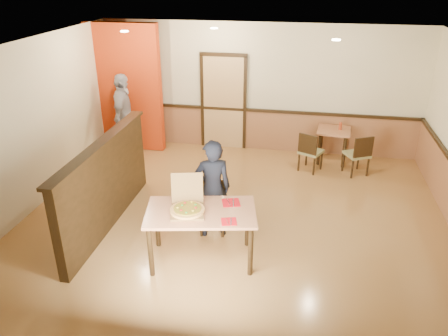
# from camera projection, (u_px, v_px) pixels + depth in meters

# --- Properties ---
(floor) EXTENTS (7.00, 7.00, 0.00)m
(floor) POSITION_uv_depth(u_px,v_px,m) (233.00, 229.00, 7.03)
(floor) COLOR #A47640
(floor) RESTS_ON ground
(ceiling) EXTENTS (7.00, 7.00, 0.00)m
(ceiling) POSITION_uv_depth(u_px,v_px,m) (234.00, 52.00, 5.84)
(ceiling) COLOR black
(ceiling) RESTS_ON wall_back
(wall_back) EXTENTS (7.00, 0.00, 7.00)m
(wall_back) POSITION_uv_depth(u_px,v_px,m) (260.00, 89.00, 9.55)
(wall_back) COLOR beige
(wall_back) RESTS_ON floor
(wall_left) EXTENTS (0.00, 7.00, 7.00)m
(wall_left) POSITION_uv_depth(u_px,v_px,m) (19.00, 134.00, 7.02)
(wall_left) COLOR beige
(wall_left) RESTS_ON floor
(wainscot_back) EXTENTS (7.00, 0.04, 0.90)m
(wainscot_back) POSITION_uv_depth(u_px,v_px,m) (258.00, 130.00, 9.93)
(wainscot_back) COLOR #96613C
(wainscot_back) RESTS_ON floor
(chair_rail_back) EXTENTS (7.00, 0.06, 0.06)m
(chair_rail_back) POSITION_uv_depth(u_px,v_px,m) (259.00, 110.00, 9.71)
(chair_rail_back) COLOR black
(chair_rail_back) RESTS_ON wall_back
(back_door) EXTENTS (0.90, 0.06, 2.10)m
(back_door) POSITION_uv_depth(u_px,v_px,m) (224.00, 103.00, 9.80)
(back_door) COLOR tan
(back_door) RESTS_ON wall_back
(booth_partition) EXTENTS (0.20, 3.10, 1.44)m
(booth_partition) POSITION_uv_depth(u_px,v_px,m) (106.00, 184.00, 6.87)
(booth_partition) COLOR black
(booth_partition) RESTS_ON floor
(red_accent_panel) EXTENTS (1.60, 0.20, 2.78)m
(red_accent_panel) POSITION_uv_depth(u_px,v_px,m) (126.00, 88.00, 9.59)
(red_accent_panel) COLOR #B7320D
(red_accent_panel) RESTS_ON floor
(spot_a) EXTENTS (0.14, 0.14, 0.02)m
(spot_a) POSITION_uv_depth(u_px,v_px,m) (124.00, 31.00, 7.83)
(spot_a) COLOR #FFE4B2
(spot_a) RESTS_ON ceiling
(spot_b) EXTENTS (0.14, 0.14, 0.02)m
(spot_b) POSITION_uv_depth(u_px,v_px,m) (214.00, 28.00, 8.21)
(spot_b) COLOR #FFE4B2
(spot_b) RESTS_ON ceiling
(spot_c) EXTENTS (0.14, 0.14, 0.02)m
(spot_c) POSITION_uv_depth(u_px,v_px,m) (336.00, 40.00, 6.95)
(spot_c) COLOR #FFE4B2
(spot_c) RESTS_ON ceiling
(main_table) EXTENTS (1.64, 1.13, 0.80)m
(main_table) POSITION_uv_depth(u_px,v_px,m) (201.00, 218.00, 6.03)
(main_table) COLOR #BF7B50
(main_table) RESTS_ON floor
(diner_chair) EXTENTS (0.45, 0.45, 0.82)m
(diner_chair) POSITION_uv_depth(u_px,v_px,m) (213.00, 204.00, 6.86)
(diner_chair) COLOR olive
(diner_chair) RESTS_ON floor
(side_chair_left) EXTENTS (0.55, 0.55, 0.83)m
(side_chair_left) POSITION_uv_depth(u_px,v_px,m) (310.00, 151.00, 8.82)
(side_chair_left) COLOR olive
(side_chair_left) RESTS_ON floor
(side_chair_right) EXTENTS (0.57, 0.57, 0.86)m
(side_chair_right) POSITION_uv_depth(u_px,v_px,m) (359.00, 153.00, 8.65)
(side_chair_right) COLOR olive
(side_chair_right) RESTS_ON floor
(side_table) EXTENTS (0.73, 0.73, 0.72)m
(side_table) POSITION_uv_depth(u_px,v_px,m) (333.00, 137.00, 9.24)
(side_table) COLOR #BF7B50
(side_table) RESTS_ON floor
(diner) EXTENTS (0.68, 0.56, 1.58)m
(diner) POSITION_uv_depth(u_px,v_px,m) (212.00, 189.00, 6.59)
(diner) COLOR black
(diner) RESTS_ON floor
(passerby) EXTENTS (0.62, 1.13, 1.82)m
(passerby) POSITION_uv_depth(u_px,v_px,m) (124.00, 116.00, 9.41)
(passerby) COLOR #9A98A0
(passerby) RESTS_ON floor
(pizza_box) EXTENTS (0.55, 0.61, 0.47)m
(pizza_box) POSITION_uv_depth(u_px,v_px,m) (187.00, 207.00, 5.95)
(pizza_box) COLOR brown
(pizza_box) RESTS_ON main_table
(pizza) EXTENTS (0.51, 0.51, 0.03)m
(pizza) POSITION_uv_depth(u_px,v_px,m) (187.00, 210.00, 5.91)
(pizza) COLOR #EAAD55
(pizza) RESTS_ON pizza_box
(napkin_near) EXTENTS (0.24, 0.24, 0.01)m
(napkin_near) POSITION_uv_depth(u_px,v_px,m) (229.00, 222.00, 5.73)
(napkin_near) COLOR red
(napkin_near) RESTS_ON main_table
(napkin_far) EXTENTS (0.30, 0.30, 0.01)m
(napkin_far) POSITION_uv_depth(u_px,v_px,m) (231.00, 203.00, 6.18)
(napkin_far) COLOR red
(napkin_far) RESTS_ON main_table
(condiment) EXTENTS (0.06, 0.06, 0.16)m
(condiment) POSITION_uv_depth(u_px,v_px,m) (340.00, 126.00, 9.14)
(condiment) COLOR #9B391C
(condiment) RESTS_ON side_table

